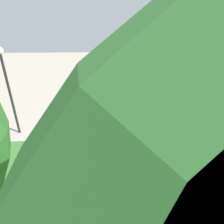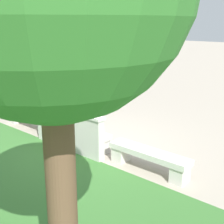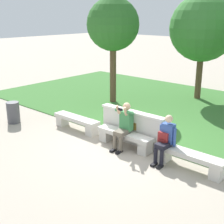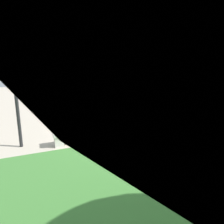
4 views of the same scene
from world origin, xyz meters
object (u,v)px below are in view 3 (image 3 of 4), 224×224
(backpack, at_px, (164,139))
(tree_right_background, at_px, (203,28))
(tree_behind_wall, at_px, (113,25))
(person_photographer, at_px, (124,124))
(person_distant, at_px, (166,138))
(bench_main, at_px, (76,121))
(bench_mid, at_px, (189,158))
(bench_near, at_px, (125,137))
(trash_bin, at_px, (13,112))

(backpack, relative_size, tree_right_background, 0.09)
(backpack, xyz_separation_m, tree_behind_wall, (-4.74, 3.39, 2.61))
(person_photographer, height_order, person_distant, person_photographer)
(bench_main, height_order, tree_behind_wall, tree_behind_wall)
(person_photographer, xyz_separation_m, tree_behind_wall, (-3.43, 3.43, 2.50))
(person_photographer, bearing_deg, bench_mid, 2.19)
(bench_main, distance_m, person_photographer, 2.14)
(bench_main, bearing_deg, backpack, -0.71)
(bench_near, height_order, tree_right_background, tree_right_background)
(person_photographer, relative_size, tree_right_background, 0.29)
(bench_main, distance_m, tree_right_background, 6.99)
(trash_bin, bearing_deg, bench_main, 24.14)
(bench_mid, xyz_separation_m, tree_behind_wall, (-5.46, 3.35, 2.94))
(person_distant, distance_m, tree_behind_wall, 6.42)
(tree_right_background, bearing_deg, bench_mid, -64.70)
(tree_right_background, bearing_deg, bench_main, -100.19)
(tree_behind_wall, relative_size, tree_right_background, 0.96)
(backpack, bearing_deg, person_distant, -20.61)
(bench_main, bearing_deg, person_distant, -1.10)
(tree_behind_wall, distance_m, trash_bin, 5.26)
(person_photographer, height_order, backpack, person_photographer)
(backpack, xyz_separation_m, trash_bin, (-5.59, -0.94, -0.25))
(bench_near, xyz_separation_m, person_photographer, (0.03, -0.08, 0.44))
(bench_near, distance_m, person_photographer, 0.45)
(bench_mid, relative_size, person_photographer, 1.37)
(bench_main, xyz_separation_m, bench_mid, (4.12, 0.00, 0.00))
(backpack, height_order, trash_bin, backpack)
(tree_behind_wall, distance_m, tree_right_background, 3.86)
(person_distant, bearing_deg, bench_main, 178.90)
(person_distant, bearing_deg, trash_bin, -170.78)
(bench_mid, bearing_deg, tree_right_background, 115.30)
(bench_near, bearing_deg, bench_main, 180.00)
(bench_mid, bearing_deg, person_photographer, -177.81)
(bench_mid, height_order, person_photographer, person_photographer)
(person_distant, height_order, tree_behind_wall, tree_behind_wall)
(bench_near, distance_m, tree_right_background, 6.96)
(backpack, distance_m, tree_behind_wall, 6.38)
(person_distant, bearing_deg, bench_mid, 5.76)
(bench_main, height_order, bench_near, same)
(tree_behind_wall, bearing_deg, backpack, -35.60)
(backpack, height_order, tree_behind_wall, tree_behind_wall)
(bench_near, xyz_separation_m, trash_bin, (-4.25, -0.98, 0.08))
(bench_near, distance_m, person_distant, 1.45)
(person_photographer, relative_size, trash_bin, 1.76)
(person_photographer, bearing_deg, tree_right_background, 98.52)
(bench_near, relative_size, bench_mid, 1.00)
(person_distant, distance_m, trash_bin, 5.74)
(bench_near, bearing_deg, person_distant, -2.72)
(bench_main, height_order, tree_right_background, tree_right_background)
(backpack, bearing_deg, tree_right_background, 109.58)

